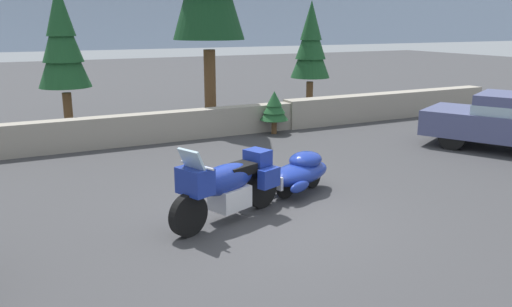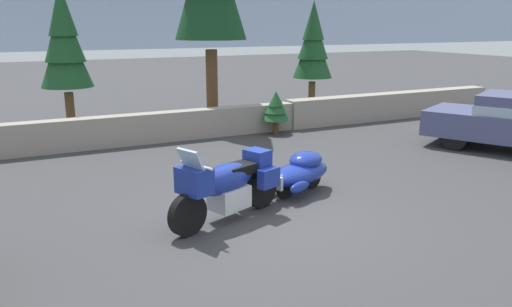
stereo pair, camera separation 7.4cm
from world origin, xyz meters
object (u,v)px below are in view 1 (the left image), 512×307
pine_tree_far_right (62,41)px  car_shaped_trailer (300,171)px  touring_motorcycle (227,184)px  pine_tree_secondary (311,44)px

pine_tree_far_right → car_shaped_trailer: bearing=-66.5°
touring_motorcycle → pine_tree_secondary: bearing=50.4°
touring_motorcycle → pine_tree_far_right: pine_tree_far_right is taller
pine_tree_far_right → pine_tree_secondary: bearing=0.2°
pine_tree_secondary → touring_motorcycle: bearing=-129.6°
pine_tree_secondary → pine_tree_far_right: 8.09m
touring_motorcycle → car_shaped_trailer: 1.93m
touring_motorcycle → pine_tree_far_right: (-1.40, 8.03, 2.01)m
touring_motorcycle → pine_tree_secondary: (6.68, 8.06, 1.80)m
car_shaped_trailer → pine_tree_secondary: (4.89, 7.37, 2.01)m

